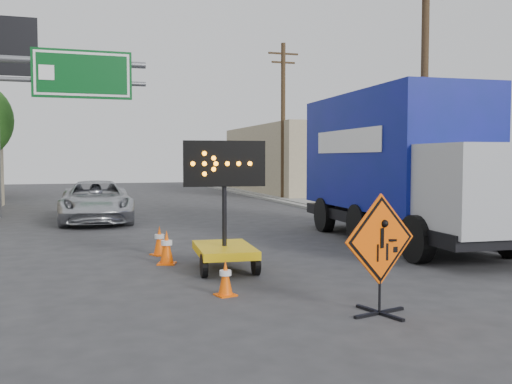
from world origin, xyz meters
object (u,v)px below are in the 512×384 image
construction_sign (380,251)px  arrow_board (224,241)px  box_truck (401,174)px  pickup_truck (96,201)px

construction_sign → arrow_board: bearing=94.5°
arrow_board → box_truck: (5.89, 2.49, 1.33)m
box_truck → construction_sign: bearing=-121.0°
box_truck → pickup_truck: bearing=138.6°
construction_sign → pickup_truck: bearing=89.9°
construction_sign → arrow_board: arrow_board is taller
arrow_board → pickup_truck: (-2.36, 10.53, 0.15)m
arrow_board → box_truck: 6.53m
construction_sign → arrow_board: (-1.44, 4.13, -0.36)m
pickup_truck → box_truck: size_ratio=0.61×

